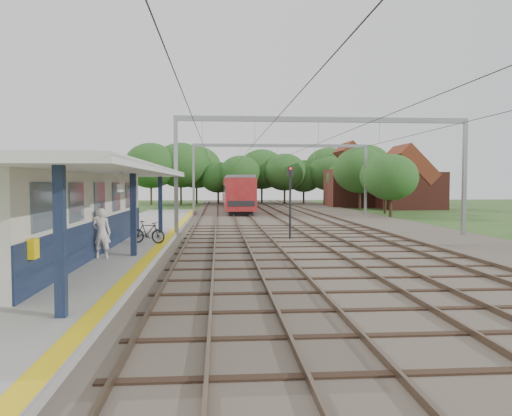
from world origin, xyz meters
name	(u,v)px	position (x,y,z in m)	size (l,w,h in m)	color
ground	(312,297)	(0.00, 0.00, 0.00)	(160.00, 160.00, 0.00)	#2D4C1E
ballast_bed	(293,218)	(4.00, 30.00, 0.05)	(18.00, 90.00, 0.10)	#473D33
platform	(129,238)	(-7.50, 14.00, 0.17)	(5.00, 52.00, 0.35)	gray
yellow_stripe	(170,234)	(-5.25, 14.00, 0.35)	(0.45, 52.00, 0.01)	yellow
station_building	(63,211)	(-8.88, 7.00, 2.04)	(3.41, 18.00, 3.40)	beige
canopy	(83,171)	(-7.77, 6.00, 3.64)	(6.40, 20.00, 3.44)	#111C37
rail_tracks	(265,217)	(1.50, 30.00, 0.18)	(11.80, 88.00, 0.15)	brown
catenary_system	(295,153)	(3.39, 25.28, 5.51)	(17.22, 88.00, 7.00)	gray
tree_band	(264,171)	(3.84, 57.12, 4.92)	(31.72, 30.88, 8.82)	#382619
house_near	(411,185)	(21.00, 46.00, 2.99)	(7.00, 6.12, 7.89)	brown
house_far	(358,183)	(16.00, 52.00, 3.23)	(8.00, 6.12, 8.66)	brown
person	(101,233)	(-6.99, 5.37, 1.30)	(0.69, 0.45, 1.90)	silver
bicycle	(148,232)	(-5.91, 9.93, 0.87)	(0.49, 1.75, 1.05)	black
train	(235,191)	(-0.50, 50.30, 2.15)	(2.93, 36.50, 3.85)	black
signal_post	(290,195)	(1.35, 13.59, 2.51)	(0.31, 0.28, 4.08)	black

